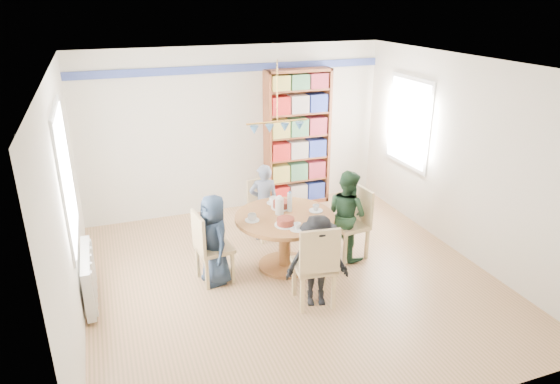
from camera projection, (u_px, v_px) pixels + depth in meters
name	position (u px, v px, depth m)	size (l,w,h in m)	color
ground	(291.00, 278.00, 6.46)	(5.00, 5.00, 0.00)	tan
room_shell	(249.00, 140.00, 6.52)	(5.00, 5.00, 5.00)	white
radiator	(89.00, 277.00, 5.82)	(0.12, 1.00, 0.60)	silver
dining_table	(285.00, 229.00, 6.53)	(1.30, 1.30, 0.75)	olive
chair_left	(208.00, 245.00, 6.19)	(0.47, 0.47, 0.95)	#CEB67F
chair_right	(355.00, 219.00, 6.85)	(0.48, 0.48, 0.99)	#CEB67F
chair_far	(263.00, 205.00, 7.43)	(0.48, 0.48, 0.89)	#CEB67F
chair_near	(316.00, 263.00, 5.67)	(0.52, 0.52, 1.05)	#CEB67F
person_left	(214.00, 240.00, 6.18)	(0.57, 0.37, 1.18)	#1A273B
person_right	(347.00, 214.00, 6.80)	(0.61, 0.47, 1.25)	#1B3620
person_far	(264.00, 202.00, 7.29)	(0.43, 0.28, 1.17)	gray
person_near	(317.00, 261.00, 5.72)	(0.73, 0.42, 1.13)	black
bookshelf	(297.00, 140.00, 8.41)	(1.10, 0.33, 2.31)	brown
tableware	(282.00, 211.00, 6.45)	(1.07, 1.07, 0.28)	white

